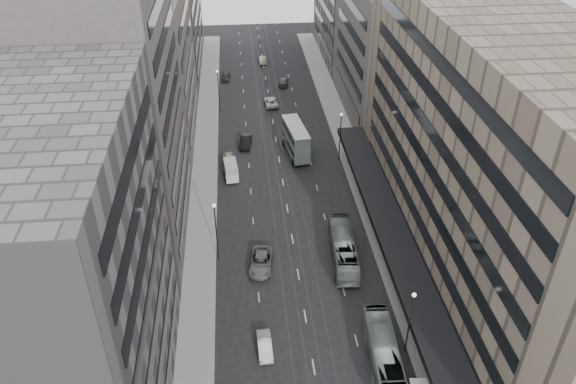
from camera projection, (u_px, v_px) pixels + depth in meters
name	position (u px, v px, depth m)	size (l,w,h in m)	color
ground	(306.00, 323.00, 61.76)	(220.00, 220.00, 0.00)	black
sidewalk_right	(350.00, 151.00, 93.81)	(4.00, 125.00, 0.15)	gray
sidewalk_left	(206.00, 158.00, 91.89)	(4.00, 125.00, 0.15)	gray
department_store	(493.00, 160.00, 61.87)	(19.20, 60.00, 30.00)	gray
building_right_mid	(391.00, 51.00, 100.03)	(15.00, 28.00, 24.00)	#48433F
building_left_a	(57.00, 285.00, 45.12)	(15.00, 28.00, 30.00)	slate
building_left_b	(109.00, 116.00, 66.43)	(15.00, 26.00, 34.00)	#48433F
building_left_c	(142.00, 69.00, 91.32)	(15.00, 28.00, 25.00)	#6F6457
building_left_d	(160.00, 4.00, 117.89)	(15.00, 38.00, 28.00)	slate
lamp_right_near	(411.00, 316.00, 55.52)	(0.44, 0.44, 8.32)	#262628
lamp_right_far	(340.00, 131.00, 88.72)	(0.44, 0.44, 8.32)	#262628
lamp_left_near	(216.00, 225.00, 68.07)	(0.44, 0.44, 8.32)	#262628
lamp_left_far	(218.00, 86.00, 103.77)	(0.44, 0.44, 8.32)	#262628
bus_near	(383.00, 354.00, 56.19)	(2.68, 11.46, 3.19)	gray
bus_far	(343.00, 248.00, 70.00)	(2.74, 11.70, 3.26)	gray
double_decker	(296.00, 139.00, 91.70)	(3.91, 9.58, 5.09)	gray
panel_van	(231.00, 170.00, 86.05)	(2.42, 4.38, 2.66)	white
sedan_1	(265.00, 346.00, 58.20)	(1.44, 4.13, 1.36)	silver
sedan_2	(261.00, 262.00, 69.07)	(2.73, 5.93, 1.65)	slate
sedan_4	(229.00, 160.00, 89.95)	(1.78, 4.43, 1.51)	beige
sedan_5	(246.00, 141.00, 95.05)	(1.76, 5.04, 1.66)	black
sedan_6	(271.00, 102.00, 108.77)	(2.41, 5.22, 1.45)	silver
sedan_7	(283.00, 82.00, 117.33)	(1.91, 4.69, 1.36)	#535355
sedan_8	(226.00, 76.00, 119.61)	(1.72, 4.26, 1.45)	#292A2C
sedan_9	(262.00, 60.00, 127.94)	(1.52, 4.35, 1.43)	#AAA38D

